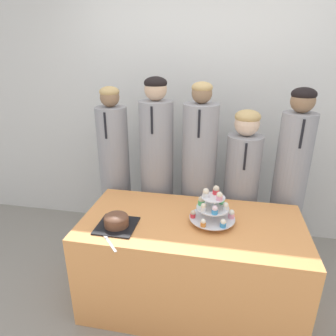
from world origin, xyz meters
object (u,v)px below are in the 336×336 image
at_px(round_cake, 116,221).
at_px(student_1, 157,177).
at_px(student_0, 115,178).
at_px(student_3, 240,195).
at_px(cake_knife, 107,239).
at_px(student_2, 198,182).
at_px(student_4, 288,189).
at_px(cupcake_stand, 213,207).

xyz_separation_m(round_cake, student_1, (0.11, 0.75, 0.02)).
distance_m(student_0, student_3, 1.14).
distance_m(cake_knife, student_2, 1.03).
bearing_deg(student_4, cake_knife, -144.24).
height_order(student_1, student_2, student_1).
bearing_deg(student_1, cupcake_stand, -47.05).
bearing_deg(student_1, student_2, -0.00).
height_order(round_cake, student_4, student_4).
bearing_deg(student_3, student_2, 180.00).
bearing_deg(student_0, cupcake_stand, -31.49).
height_order(student_0, student_3, student_0).
distance_m(cupcake_stand, student_3, 0.63).
bearing_deg(round_cake, student_2, 56.82).
relative_size(cake_knife, student_1, 0.11).
bearing_deg(cake_knife, student_2, 109.62).
xyz_separation_m(student_2, student_4, (0.76, -0.00, 0.00)).
bearing_deg(student_2, student_0, -180.00).
xyz_separation_m(student_0, student_2, (0.77, 0.00, 0.02)).
bearing_deg(cake_knife, round_cake, 135.34).
xyz_separation_m(cupcake_stand, student_2, (-0.15, 0.57, -0.08)).
bearing_deg(round_cake, student_3, 41.06).
bearing_deg(cupcake_stand, student_4, 43.26).
distance_m(cupcake_stand, student_0, 1.09).
xyz_separation_m(cake_knife, student_3, (0.86, 0.90, -0.05)).
bearing_deg(round_cake, cake_knife, -93.10).
relative_size(round_cake, student_3, 0.18).
height_order(round_cake, student_0, student_0).
height_order(student_2, student_4, student_2).
relative_size(round_cake, cake_knife, 1.45).
distance_m(cake_knife, cupcake_stand, 0.74).
bearing_deg(student_3, cake_knife, -133.78).
distance_m(round_cake, student_3, 1.14).
height_order(cake_knife, student_0, student_0).
bearing_deg(cake_knife, student_3, 94.65).
bearing_deg(cupcake_stand, cake_knife, -152.72).
height_order(round_cake, cake_knife, round_cake).
xyz_separation_m(round_cake, cake_knife, (-0.01, -0.16, -0.04)).
bearing_deg(student_1, round_cake, -98.64).
distance_m(student_2, student_3, 0.38).
bearing_deg(round_cake, student_1, 81.36).
bearing_deg(student_2, student_1, 180.00).
xyz_separation_m(student_0, student_1, (0.40, 0.00, 0.04)).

